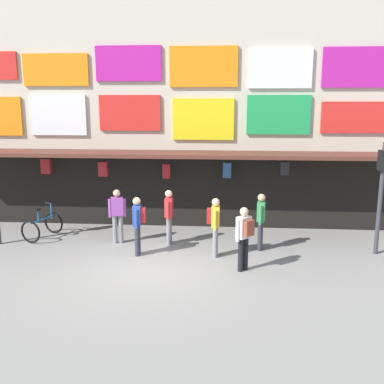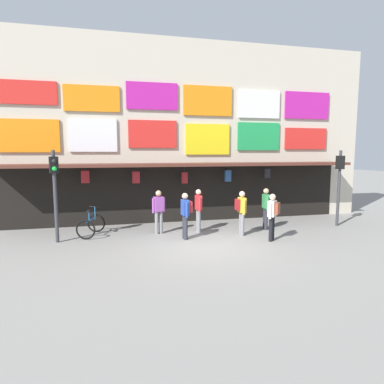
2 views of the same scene
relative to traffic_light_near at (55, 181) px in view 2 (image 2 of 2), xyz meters
name	(u,v)px [view 2 (image 2 of 2)]	position (x,y,z in m)	size (l,w,h in m)	color
ground_plane	(204,246)	(4.88, -1.59, -2.14)	(80.00, 80.00, 0.00)	gray
shopfront	(178,134)	(4.88, 2.98, 1.82)	(18.00, 2.60, 8.00)	beige
traffic_light_near	(55,181)	(0.00, 0.00, 0.00)	(0.34, 0.35, 3.20)	#38383D
traffic_light_far	(339,176)	(11.20, 0.02, 0.00)	(0.30, 0.33, 3.20)	#38383D
bicycle_parked	(91,225)	(1.09, 0.69, -1.75)	(1.02, 1.32, 1.05)	black
pedestrian_in_purple	(186,212)	(4.44, -0.61, -1.16)	(0.38, 0.53, 1.68)	#2D2D38
pedestrian_in_yellow	(266,206)	(7.92, 0.11, -1.19)	(0.27, 0.53, 1.68)	#2D2D38
pedestrian_in_white	(241,210)	(6.59, -0.56, -1.16)	(0.36, 0.53, 1.68)	gray
pedestrian_in_red	(198,208)	(5.18, 0.42, -1.19)	(0.23, 0.53, 1.68)	gray
pedestrian_in_black	(159,209)	(3.61, 0.39, -1.19)	(0.51, 0.31, 1.68)	gray
pedestrian_in_blue	(273,214)	(7.37, -1.56, -1.16)	(0.47, 0.47, 1.68)	black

